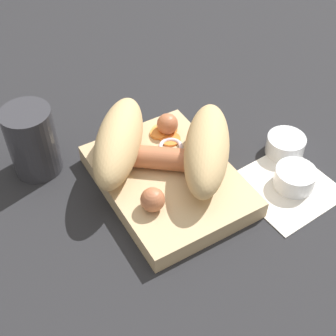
% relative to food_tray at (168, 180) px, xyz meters
% --- Properties ---
extents(ground_plane, '(3.00, 3.00, 0.00)m').
position_rel_food_tray_xyz_m(ground_plane, '(0.00, 0.00, -0.01)').
color(ground_plane, '#232326').
extents(food_tray, '(0.20, 0.15, 0.02)m').
position_rel_food_tray_xyz_m(food_tray, '(0.00, 0.00, 0.00)').
color(food_tray, tan).
rests_on(food_tray, ground_plane).
extents(bread_roll, '(0.22, 0.22, 0.06)m').
position_rel_food_tray_xyz_m(bread_roll, '(-0.02, 0.00, 0.04)').
color(bread_roll, tan).
rests_on(bread_roll, food_tray).
extents(sausage, '(0.13, 0.12, 0.03)m').
position_rel_food_tray_xyz_m(sausage, '(-0.01, -0.00, 0.03)').
color(sausage, '#B26642').
rests_on(sausage, food_tray).
extents(pickled_veggies, '(0.07, 0.05, 0.01)m').
position_rel_food_tray_xyz_m(pickled_veggies, '(-0.05, 0.03, 0.01)').
color(pickled_veggies, '#F99E4C').
rests_on(pickled_veggies, food_tray).
extents(napkin, '(0.12, 0.12, 0.00)m').
position_rel_food_tray_xyz_m(napkin, '(0.08, 0.13, -0.01)').
color(napkin, white).
rests_on(napkin, ground_plane).
extents(condiment_cup_near, '(0.05, 0.05, 0.03)m').
position_rel_food_tray_xyz_m(condiment_cup_near, '(0.08, 0.14, -0.00)').
color(condiment_cup_near, silver).
rests_on(condiment_cup_near, ground_plane).
extents(condiment_cup_far, '(0.05, 0.05, 0.03)m').
position_rel_food_tray_xyz_m(condiment_cup_far, '(0.03, 0.17, -0.00)').
color(condiment_cup_far, silver).
rests_on(condiment_cup_far, ground_plane).
extents(drink_glass, '(0.06, 0.06, 0.09)m').
position_rel_food_tray_xyz_m(drink_glass, '(-0.12, -0.13, 0.03)').
color(drink_glass, '#333338').
rests_on(drink_glass, ground_plane).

